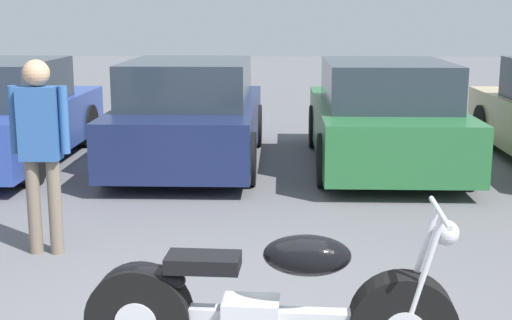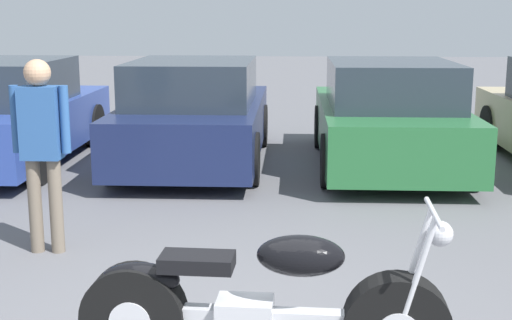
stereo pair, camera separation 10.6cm
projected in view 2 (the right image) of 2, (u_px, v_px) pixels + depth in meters
name	position (u px, v px, depth m)	size (l,w,h in m)	color
motorcycle	(258.00, 308.00, 4.27)	(2.23, 0.62, 1.04)	black
parked_car_blue	(6.00, 115.00, 10.08)	(1.92, 4.23, 1.48)	#2D479E
parked_car_navy	(195.00, 115.00, 10.03)	(1.92, 4.23, 1.48)	#19234C
parked_car_green	(388.00, 118.00, 9.84)	(1.92, 4.23, 1.48)	#286B38
person_standing	(41.00, 139.00, 6.26)	(0.52, 0.23, 1.74)	#726656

